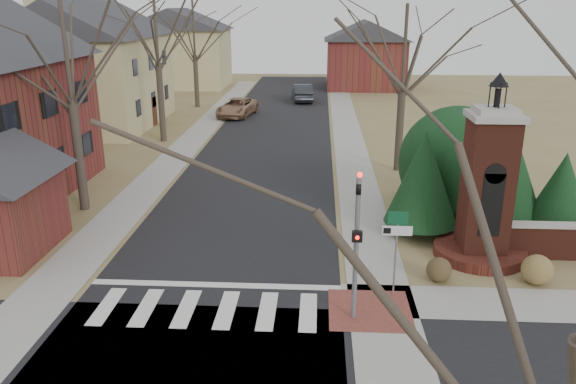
# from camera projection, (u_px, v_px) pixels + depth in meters

# --- Properties ---
(ground) EXTENTS (120.00, 120.00, 0.00)m
(ground) POSITION_uv_depth(u_px,v_px,m) (201.00, 324.00, 15.78)
(ground) COLOR olive
(ground) RESTS_ON ground
(main_street) EXTENTS (8.00, 70.00, 0.01)m
(main_street) POSITION_uv_depth(u_px,v_px,m) (270.00, 142.00, 36.60)
(main_street) COLOR black
(main_street) RESTS_ON ground
(crosswalk_zone) EXTENTS (8.00, 2.20, 0.02)m
(crosswalk_zone) POSITION_uv_depth(u_px,v_px,m) (207.00, 309.00, 16.53)
(crosswalk_zone) COLOR silver
(crosswalk_zone) RESTS_ON ground
(stop_bar) EXTENTS (8.00, 0.35, 0.02)m
(stop_bar) POSITION_uv_depth(u_px,v_px,m) (216.00, 285.00, 17.95)
(stop_bar) COLOR silver
(stop_bar) RESTS_ON ground
(sidewalk_right_main) EXTENTS (2.00, 60.00, 0.02)m
(sidewalk_right_main) POSITION_uv_depth(u_px,v_px,m) (349.00, 143.00, 36.32)
(sidewalk_right_main) COLOR gray
(sidewalk_right_main) RESTS_ON ground
(sidewalk_left) EXTENTS (2.00, 60.00, 0.02)m
(sidewalk_left) POSITION_uv_depth(u_px,v_px,m) (191.00, 141.00, 36.88)
(sidewalk_left) COLOR gray
(sidewalk_left) RESTS_ON ground
(curb_apron) EXTENTS (2.40, 2.40, 0.02)m
(curb_apron) POSITION_uv_depth(u_px,v_px,m) (370.00, 310.00, 16.46)
(curb_apron) COLOR brown
(curb_apron) RESTS_ON ground
(traffic_signal_pole) EXTENTS (0.28, 0.41, 4.50)m
(traffic_signal_pole) POSITION_uv_depth(u_px,v_px,m) (357.00, 235.00, 15.27)
(traffic_signal_pole) COLOR slate
(traffic_signal_pole) RESTS_ON ground
(sign_post) EXTENTS (0.90, 0.07, 2.75)m
(sign_post) POSITION_uv_depth(u_px,v_px,m) (397.00, 237.00, 16.74)
(sign_post) COLOR slate
(sign_post) RESTS_ON ground
(brick_gate_monument) EXTENTS (3.20, 3.20, 6.47)m
(brick_gate_monument) POSITION_uv_depth(u_px,v_px,m) (485.00, 199.00, 19.33)
(brick_gate_monument) COLOR #572519
(brick_gate_monument) RESTS_ON ground
(house_stucco_left) EXTENTS (9.80, 12.80, 9.28)m
(house_stucco_left) POSITION_uv_depth(u_px,v_px,m) (89.00, 62.00, 40.60)
(house_stucco_left) COLOR tan
(house_stucco_left) RESTS_ON ground
(house_distant_left) EXTENTS (10.80, 8.80, 8.53)m
(house_distant_left) POSITION_uv_depth(u_px,v_px,m) (179.00, 46.00, 60.51)
(house_distant_left) COLOR tan
(house_distant_left) RESTS_ON ground
(house_distant_right) EXTENTS (8.80, 8.80, 7.30)m
(house_distant_right) POSITION_uv_depth(u_px,v_px,m) (365.00, 53.00, 59.63)
(house_distant_right) COLOR brown
(house_distant_right) RESTS_ON ground
(evergreen_near) EXTENTS (2.80, 2.80, 4.10)m
(evergreen_near) POSITION_uv_depth(u_px,v_px,m) (423.00, 178.00, 21.29)
(evergreen_near) COLOR #473D33
(evergreen_near) RESTS_ON ground
(evergreen_mid) EXTENTS (3.40, 3.40, 4.70)m
(evergreen_mid) POSITION_uv_depth(u_px,v_px,m) (503.00, 163.00, 22.15)
(evergreen_mid) COLOR #473D33
(evergreen_mid) RESTS_ON ground
(evergreen_far) EXTENTS (2.40, 2.40, 3.30)m
(evergreen_far) POSITION_uv_depth(u_px,v_px,m) (562.00, 188.00, 21.32)
(evergreen_far) COLOR #473D33
(evergreen_far) RESTS_ON ground
(evergreen_mass) EXTENTS (4.80, 4.80, 4.80)m
(evergreen_mass) POSITION_uv_depth(u_px,v_px,m) (456.00, 159.00, 23.53)
(evergreen_mass) COLOR black
(evergreen_mass) RESTS_ON ground
(bare_tree_0) EXTENTS (8.05, 8.05, 11.15)m
(bare_tree_0) POSITION_uv_depth(u_px,v_px,m) (63.00, 27.00, 22.23)
(bare_tree_0) COLOR #473D33
(bare_tree_0) RESTS_ON ground
(bare_tree_1) EXTENTS (8.40, 8.40, 11.64)m
(bare_tree_1) POSITION_uv_depth(u_px,v_px,m) (155.00, 13.00, 34.43)
(bare_tree_1) COLOR #473D33
(bare_tree_1) RESTS_ON ground
(bare_tree_2) EXTENTS (7.35, 7.35, 10.19)m
(bare_tree_2) POSITION_uv_depth(u_px,v_px,m) (193.00, 23.00, 47.08)
(bare_tree_2) COLOR #473D33
(bare_tree_2) RESTS_ON ground
(bare_tree_3) EXTENTS (7.00, 7.00, 9.70)m
(bare_tree_3) POSITION_uv_depth(u_px,v_px,m) (405.00, 43.00, 28.40)
(bare_tree_3) COLOR #473D33
(bare_tree_3) RESTS_ON ground
(pickup_truck) EXTENTS (3.14, 5.38, 1.41)m
(pickup_truck) POSITION_uv_depth(u_px,v_px,m) (237.00, 107.00, 44.99)
(pickup_truck) COLOR #9D7456
(pickup_truck) RESTS_ON ground
(distant_car) EXTENTS (2.19, 4.98, 1.59)m
(distant_car) POSITION_uv_depth(u_px,v_px,m) (302.00, 93.00, 51.92)
(distant_car) COLOR #2C2F33
(distant_car) RESTS_ON ground
(dry_shrub_left) EXTENTS (0.81, 0.81, 0.81)m
(dry_shrub_left) POSITION_uv_depth(u_px,v_px,m) (439.00, 270.00, 18.10)
(dry_shrub_left) COLOR #4D3D23
(dry_shrub_left) RESTS_ON ground
(dry_shrub_right) EXTENTS (0.98, 0.98, 0.98)m
(dry_shrub_right) POSITION_uv_depth(u_px,v_px,m) (537.00, 270.00, 17.91)
(dry_shrub_right) COLOR olive
(dry_shrub_right) RESTS_ON ground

